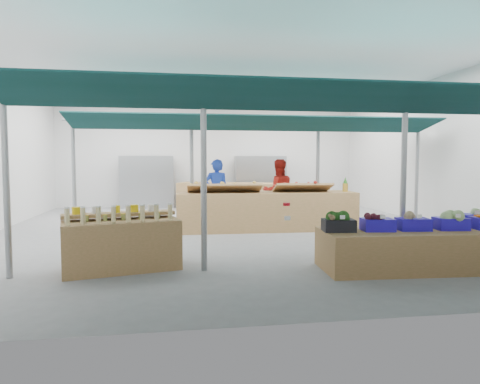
{
  "coord_description": "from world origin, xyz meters",
  "views": [
    {
      "loc": [
        -1.49,
        -10.95,
        1.78
      ],
      "look_at": [
        -0.03,
        -1.6,
        1.12
      ],
      "focal_mm": 32.0,
      "sensor_mm": 36.0,
      "label": 1
    }
  ],
  "objects_px": {
    "veg_counter": "(423,249)",
    "crate_stack": "(480,241)",
    "bottle_shelf": "(121,243)",
    "vendor_right": "(278,192)",
    "fruit_counter": "(266,211)",
    "vendor_left": "(217,192)"
  },
  "relations": [
    {
      "from": "fruit_counter",
      "to": "vendor_right",
      "type": "bearing_deg",
      "value": 62.91
    },
    {
      "from": "bottle_shelf",
      "to": "vendor_right",
      "type": "height_order",
      "value": "vendor_right"
    },
    {
      "from": "vendor_left",
      "to": "vendor_right",
      "type": "bearing_deg",
      "value": -178.48
    },
    {
      "from": "bottle_shelf",
      "to": "veg_counter",
      "type": "relative_size",
      "value": 0.59
    },
    {
      "from": "veg_counter",
      "to": "vendor_right",
      "type": "xyz_separation_m",
      "value": [
        -1.09,
        5.55,
        0.6
      ]
    },
    {
      "from": "fruit_counter",
      "to": "vendor_left",
      "type": "distance_m",
      "value": 1.68
    },
    {
      "from": "veg_counter",
      "to": "vendor_right",
      "type": "relative_size",
      "value": 1.81
    },
    {
      "from": "veg_counter",
      "to": "vendor_left",
      "type": "bearing_deg",
      "value": 120.78
    },
    {
      "from": "bottle_shelf",
      "to": "vendor_left",
      "type": "relative_size",
      "value": 1.07
    },
    {
      "from": "crate_stack",
      "to": "vendor_left",
      "type": "height_order",
      "value": "vendor_left"
    },
    {
      "from": "veg_counter",
      "to": "fruit_counter",
      "type": "height_order",
      "value": "fruit_counter"
    },
    {
      "from": "vendor_left",
      "to": "veg_counter",
      "type": "bearing_deg",
      "value": 119.07
    },
    {
      "from": "crate_stack",
      "to": "vendor_left",
      "type": "xyz_separation_m",
      "value": [
        -4.51,
        4.84,
        0.63
      ]
    },
    {
      "from": "fruit_counter",
      "to": "vendor_left",
      "type": "relative_size",
      "value": 2.5
    },
    {
      "from": "bottle_shelf",
      "to": "vendor_right",
      "type": "relative_size",
      "value": 1.07
    },
    {
      "from": "fruit_counter",
      "to": "crate_stack",
      "type": "relative_size",
      "value": 7.67
    },
    {
      "from": "vendor_left",
      "to": "vendor_right",
      "type": "relative_size",
      "value": 1.0
    },
    {
      "from": "veg_counter",
      "to": "crate_stack",
      "type": "relative_size",
      "value": 5.57
    },
    {
      "from": "bottle_shelf",
      "to": "fruit_counter",
      "type": "xyz_separation_m",
      "value": [
        3.27,
        3.68,
        0.05
      ]
    },
    {
      "from": "veg_counter",
      "to": "crate_stack",
      "type": "height_order",
      "value": "veg_counter"
    },
    {
      "from": "veg_counter",
      "to": "crate_stack",
      "type": "distance_m",
      "value": 1.77
    },
    {
      "from": "crate_stack",
      "to": "vendor_right",
      "type": "relative_size",
      "value": 0.33
    }
  ]
}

